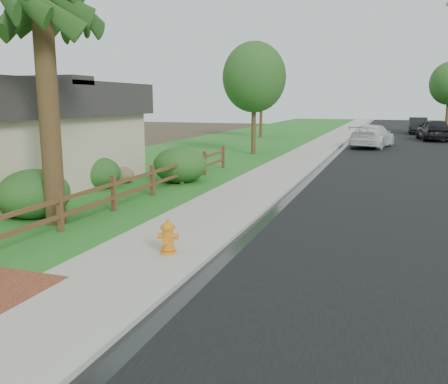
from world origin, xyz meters
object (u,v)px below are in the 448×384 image
at_px(ranch_fence, 134,185).
at_px(dark_car_mid, 433,130).
at_px(fire_hydrant, 168,238).
at_px(white_suv, 372,136).
at_px(palm_tree, 42,5).

xyz_separation_m(ranch_fence, dark_car_mid, (10.80, 29.69, 0.29)).
relative_size(fire_hydrant, dark_car_mid, 0.14).
height_order(ranch_fence, dark_car_mid, dark_car_mid).
distance_m(ranch_fence, white_suv, 22.70).
bearing_deg(ranch_fence, palm_tree, -103.57).
bearing_deg(palm_tree, ranch_fence, 76.43).
relative_size(palm_tree, fire_hydrant, 9.03).
relative_size(fire_hydrant, white_suv, 0.13).
bearing_deg(dark_car_mid, fire_hydrant, 70.84).
bearing_deg(fire_hydrant, palm_tree, 159.90).
distance_m(ranch_fence, palm_tree, 5.74).
height_order(white_suv, dark_car_mid, dark_car_mid).
bearing_deg(white_suv, palm_tree, 85.17).
distance_m(fire_hydrant, dark_car_mid, 34.87).
bearing_deg(fire_hydrant, ranch_fence, 127.04).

